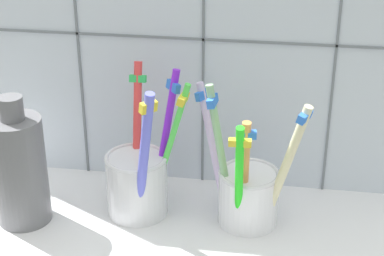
{
  "coord_description": "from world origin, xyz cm",
  "views": [
    {
      "loc": [
        10.23,
        -63.39,
        45.9
      ],
      "look_at": [
        0.0,
        1.95,
        14.03
      ],
      "focal_mm": 59.83,
      "sensor_mm": 36.0,
      "label": 1
    }
  ],
  "objects": [
    {
      "name": "toothbrush_cup_right",
      "position": [
        6.67,
        1.67,
        6.53
      ],
      "size": [
        13.54,
        9.77,
        17.84
      ],
      "color": "white",
      "rests_on": "counter_slab"
    },
    {
      "name": "ceramic_vase",
      "position": [
        -20.03,
        -1.67,
        8.97
      ],
      "size": [
        6.42,
        6.42,
        16.11
      ],
      "color": "slate",
      "rests_on": "counter_slab"
    },
    {
      "name": "counter_slab",
      "position": [
        0.0,
        0.0,
        1.0
      ],
      "size": [
        64.0,
        22.0,
        2.0
      ],
      "primitive_type": "cube",
      "color": "silver",
      "rests_on": "ground"
    },
    {
      "name": "toothbrush_cup_left",
      "position": [
        -6.54,
        1.95,
        6.82
      ],
      "size": [
        10.51,
        11.42,
        18.24
      ],
      "color": "silver",
      "rests_on": "counter_slab"
    },
    {
      "name": "tile_wall_back",
      "position": [
        -0.0,
        12.0,
        22.5
      ],
      "size": [
        64.0,
        2.2,
        45.0
      ],
      "color": "silver",
      "rests_on": "ground"
    }
  ]
}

